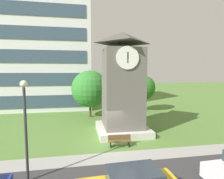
% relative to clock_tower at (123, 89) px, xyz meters
% --- Properties ---
extents(ground_plane, '(160.00, 160.00, 0.00)m').
position_rel_clock_tower_xyz_m(ground_plane, '(-1.67, -2.51, -4.20)').
color(ground_plane, '#567F38').
extents(kerb_strip, '(120.00, 1.60, 0.01)m').
position_rel_clock_tower_xyz_m(kerb_strip, '(-1.67, -5.02, -4.20)').
color(kerb_strip, '#9E9E99').
rests_on(kerb_strip, ground).
extents(office_building, '(16.81, 11.37, 19.20)m').
position_rel_clock_tower_xyz_m(office_building, '(-10.74, 15.87, 5.40)').
color(office_building, silver).
rests_on(office_building, ground).
extents(clock_tower, '(4.78, 4.78, 9.48)m').
position_rel_clock_tower_xyz_m(clock_tower, '(0.00, 0.00, 0.00)').
color(clock_tower, '#605B56').
rests_on(clock_tower, ground).
extents(park_bench, '(1.83, 0.60, 0.88)m').
position_rel_clock_tower_xyz_m(park_bench, '(-0.97, -3.25, -3.74)').
color(park_bench, brown).
rests_on(park_bench, ground).
extents(street_lamp, '(0.36, 0.36, 5.38)m').
position_rel_clock_tower_xyz_m(street_lamp, '(-6.76, -6.85, -0.83)').
color(street_lamp, '#333338').
rests_on(street_lamp, ground).
extents(tree_by_building, '(4.72, 4.72, 6.03)m').
position_rel_clock_tower_xyz_m(tree_by_building, '(-2.74, 6.55, -0.54)').
color(tree_by_building, '#513823').
rests_on(tree_by_building, ground).
extents(tree_streetside, '(3.72, 3.72, 5.39)m').
position_rel_clock_tower_xyz_m(tree_streetside, '(5.11, 8.77, -0.68)').
color(tree_streetside, '#513823').
rests_on(tree_streetside, ground).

